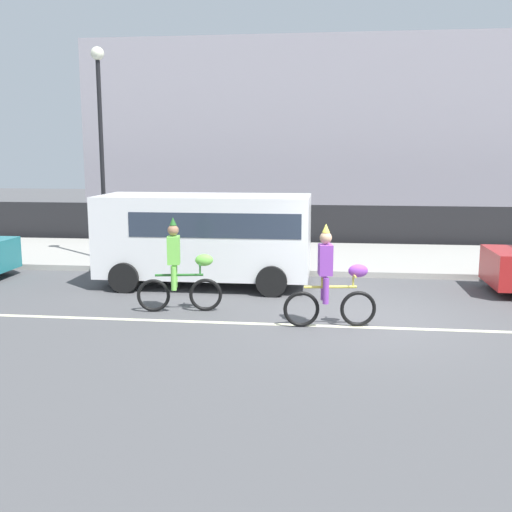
{
  "coord_description": "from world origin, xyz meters",
  "views": [
    {
      "loc": [
        -0.68,
        -11.29,
        3.17
      ],
      "look_at": [
        -2.14,
        1.2,
        1.0
      ],
      "focal_mm": 42.0,
      "sensor_mm": 36.0,
      "label": 1
    }
  ],
  "objects_px": {
    "parade_cyclist_purple": "(331,282)",
    "street_lamp_post": "(100,123)",
    "parade_cyclist_lime": "(180,271)",
    "pedestrian_onlooker": "(283,229)",
    "parked_van_white": "(208,233)"
  },
  "relations": [
    {
      "from": "parade_cyclist_purple",
      "to": "pedestrian_onlooker",
      "type": "distance_m",
      "value": 6.37
    },
    {
      "from": "parade_cyclist_purple",
      "to": "parked_van_white",
      "type": "xyz_separation_m",
      "value": [
        -2.92,
        3.21,
        0.44
      ]
    },
    {
      "from": "parade_cyclist_purple",
      "to": "street_lamp_post",
      "type": "distance_m",
      "value": 8.99
    },
    {
      "from": "parade_cyclist_lime",
      "to": "street_lamp_post",
      "type": "height_order",
      "value": "street_lamp_post"
    },
    {
      "from": "parked_van_white",
      "to": "pedestrian_onlooker",
      "type": "bearing_deg",
      "value": 62.14
    },
    {
      "from": "parade_cyclist_purple",
      "to": "pedestrian_onlooker",
      "type": "bearing_deg",
      "value": 102.03
    },
    {
      "from": "parade_cyclist_lime",
      "to": "pedestrian_onlooker",
      "type": "bearing_deg",
      "value": 72.91
    },
    {
      "from": "parked_van_white",
      "to": "parade_cyclist_lime",
      "type": "bearing_deg",
      "value": -92.17
    },
    {
      "from": "parade_cyclist_purple",
      "to": "street_lamp_post",
      "type": "height_order",
      "value": "street_lamp_post"
    },
    {
      "from": "parade_cyclist_lime",
      "to": "parked_van_white",
      "type": "distance_m",
      "value": 2.51
    },
    {
      "from": "parade_cyclist_lime",
      "to": "parade_cyclist_purple",
      "type": "height_order",
      "value": "same"
    },
    {
      "from": "parade_cyclist_lime",
      "to": "pedestrian_onlooker",
      "type": "height_order",
      "value": "parade_cyclist_lime"
    },
    {
      "from": "parked_van_white",
      "to": "pedestrian_onlooker",
      "type": "height_order",
      "value": "parked_van_white"
    },
    {
      "from": "parked_van_white",
      "to": "street_lamp_post",
      "type": "bearing_deg",
      "value": 146.3
    },
    {
      "from": "parade_cyclist_lime",
      "to": "parked_van_white",
      "type": "height_order",
      "value": "parked_van_white"
    }
  ]
}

